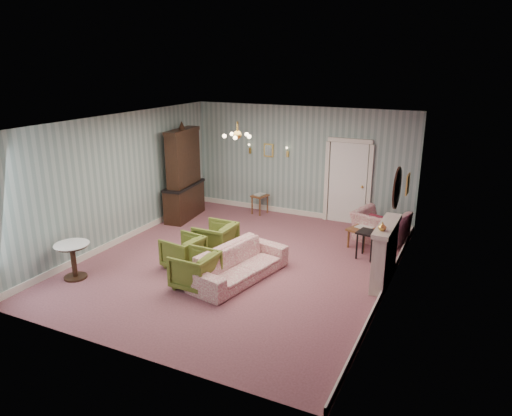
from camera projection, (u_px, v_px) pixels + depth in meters
The scene contains 27 objects.
floor at pixel (239, 263), 9.77m from camera, with size 7.00×7.00×0.00m, color #955760.
ceiling at pixel (237, 121), 8.90m from camera, with size 7.00×7.00×0.00m, color white.
wall_back at pixel (300, 162), 12.35m from camera, with size 6.00×6.00×0.00m, color gray.
wall_front at pixel (117, 260), 6.33m from camera, with size 6.00×6.00×0.00m, color gray.
wall_left at pixel (120, 179), 10.58m from camera, with size 7.00×7.00×0.00m, color gray.
wall_right at pixel (393, 216), 8.10m from camera, with size 7.00×7.00×0.00m, color gray.
wall_right_floral at pixel (392, 216), 8.11m from camera, with size 7.00×7.00×0.00m, color #BE5F88.
door at pixel (348, 182), 11.89m from camera, with size 1.12×0.12×2.16m, color white, non-canonical shape.
olive_chair_a at pixel (195, 268), 8.62m from camera, with size 0.74×0.69×0.76m, color #616C26.
olive_chair_b at pixel (183, 250), 9.47m from camera, with size 0.70×0.65×0.72m, color #616C26.
olive_chair_c at pixel (215, 237), 10.07m from camera, with size 0.76×0.71×0.78m, color #616C26.
sofa_chintz at pixel (239, 258), 8.94m from camera, with size 2.14×0.63×0.84m, color #A84358.
wingback_chair at pixel (381, 222), 10.77m from camera, with size 1.10×0.72×0.96m, color #A84358.
dresser at pixel (183, 172), 12.20m from camera, with size 0.52×1.49×2.49m, color black, non-canonical shape.
fireplace at pixel (385, 253), 8.76m from camera, with size 0.30×1.40×1.16m, color beige, non-canonical shape.
mantel_vase at pixel (382, 227), 8.23m from camera, with size 0.15×0.15×0.15m, color gold.
oval_mirror at pixel (397, 188), 8.34m from camera, with size 0.04×0.76×0.84m, color white, non-canonical shape.
framed_print at pixel (408, 184), 9.57m from camera, with size 0.04×0.34×0.42m, color gold, non-canonical shape.
coffee_table at pixel (366, 236), 10.62m from camera, with size 0.49×0.89×0.46m, color brown, non-canonical shape.
side_table_black at pixel (367, 245), 9.90m from camera, with size 0.40×0.40×0.60m, color black, non-canonical shape.
pedestal_table at pixel (74, 261), 8.98m from camera, with size 0.65×0.65×0.71m, color black, non-canonical shape.
nesting_table at pixel (260, 203), 12.81m from camera, with size 0.34×0.44×0.57m, color brown, non-canonical shape.
gilt_mirror_back at pixel (268, 150), 12.61m from camera, with size 0.28×0.06×0.36m, color gold, non-canonical shape.
sconce_left at pixel (250, 149), 12.82m from camera, with size 0.16×0.12×0.30m, color gold, non-canonical shape.
sconce_right at pixel (287, 152), 12.37m from camera, with size 0.16×0.12×0.30m, color gold, non-canonical shape.
chandelier at pixel (237, 136), 8.98m from camera, with size 0.56×0.56×0.36m, color gold, non-canonical shape.
burgundy_cushion at pixel (377, 223), 10.67m from camera, with size 0.38×0.10×0.38m, color maroon.
Camera 1 is at (4.21, -7.94, 4.01)m, focal length 33.14 mm.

